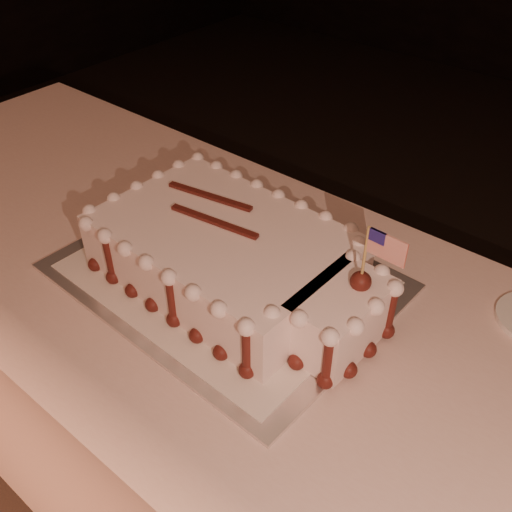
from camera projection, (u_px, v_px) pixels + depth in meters
The scene contains 4 objects.
banquet_table at pixel (260, 422), 1.30m from camera, with size 2.40×0.80×0.75m, color beige.
cake_board at pixel (225, 276), 1.12m from camera, with size 0.62×0.47×0.01m, color silver.
doily at pixel (225, 274), 1.12m from camera, with size 0.56×0.42×0.00m, color silver.
sheet_cake at pixel (236, 259), 1.07m from camera, with size 0.60×0.35×0.23m.
Camera 1 is at (0.49, -0.01, 1.49)m, focal length 40.00 mm.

